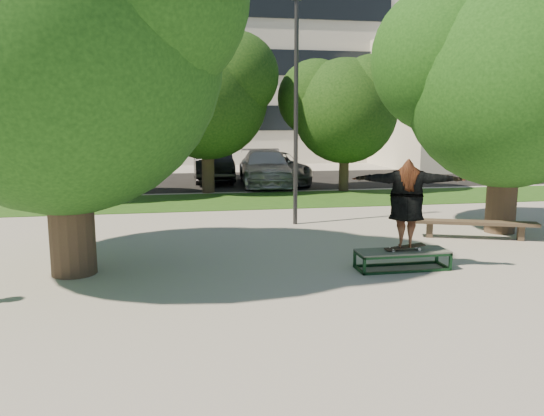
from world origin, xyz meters
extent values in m
plane|color=#9D9A90|center=(0.00, 0.00, 0.00)|extent=(120.00, 120.00, 0.00)
cube|color=#183F12|center=(1.00, 9.50, 0.01)|extent=(30.00, 4.00, 0.02)
cube|color=black|center=(0.00, 16.00, 0.01)|extent=(40.00, 8.00, 0.01)
cylinder|color=#38281E|center=(-4.20, 1.00, 1.60)|extent=(0.84, 0.84, 3.20)
sphere|color=#143B10|center=(-4.20, 1.00, 4.07)|extent=(5.80, 5.80, 5.80)
cylinder|color=#38281E|center=(6.00, 3.00, 1.50)|extent=(0.76, 0.76, 3.00)
sphere|color=#143B10|center=(6.00, 3.00, 3.78)|extent=(5.20, 5.20, 5.20)
sphere|color=#143B10|center=(4.70, 3.78, 4.43)|extent=(3.90, 3.90, 3.90)
cylinder|color=#38281E|center=(-6.50, 11.00, 1.40)|extent=(0.44, 0.44, 2.80)
sphere|color=black|center=(-6.50, 11.00, 3.46)|extent=(4.40, 4.40, 4.40)
sphere|color=black|center=(-7.60, 11.66, 4.01)|extent=(3.30, 3.30, 3.30)
sphere|color=black|center=(-5.51, 10.56, 4.23)|extent=(3.08, 3.08, 3.08)
cylinder|color=#38281E|center=(-1.00, 12.00, 1.50)|extent=(0.50, 0.50, 3.00)
sphere|color=black|center=(-1.00, 12.00, 3.72)|extent=(4.80, 4.80, 4.80)
sphere|color=black|center=(-2.20, 12.72, 4.32)|extent=(3.60, 3.60, 3.60)
sphere|color=black|center=(0.08, 11.52, 4.56)|extent=(3.36, 3.36, 3.36)
cylinder|color=#38281E|center=(4.50, 11.50, 1.30)|extent=(0.40, 0.40, 2.60)
sphere|color=black|center=(4.50, 11.50, 3.23)|extent=(4.20, 4.20, 4.20)
sphere|color=black|center=(3.45, 12.13, 3.75)|extent=(3.15, 3.15, 3.15)
sphere|color=black|center=(5.45, 11.08, 3.96)|extent=(2.94, 2.94, 2.94)
cylinder|color=#2D2D30|center=(1.00, 5.00, 3.00)|extent=(0.12, 0.12, 6.00)
cube|color=#BBB8AD|center=(-2.00, 32.00, 8.00)|extent=(30.00, 14.00, 16.00)
cube|color=black|center=(-2.00, 24.94, 3.00)|extent=(27.60, 0.12, 1.60)
cube|color=black|center=(-2.00, 24.94, 6.50)|extent=(27.60, 0.12, 1.60)
cube|color=black|center=(-2.00, 24.94, 10.00)|extent=(27.60, 0.12, 1.60)
cube|color=beige|center=(18.00, 22.00, 4.00)|extent=(15.00, 10.00, 8.00)
cube|color=#475147|center=(2.06, 0.19, 0.36)|extent=(1.80, 0.60, 0.03)
cylinder|color=white|center=(1.83, 0.11, 0.40)|extent=(0.06, 0.03, 0.06)
cylinder|color=white|center=(1.83, 0.27, 0.40)|extent=(0.06, 0.03, 0.06)
cylinder|color=white|center=(2.37, 0.11, 0.40)|extent=(0.06, 0.03, 0.06)
cylinder|color=white|center=(2.37, 0.27, 0.40)|extent=(0.06, 0.03, 0.06)
cube|color=black|center=(2.10, 0.19, 0.44)|extent=(0.78, 0.20, 0.10)
imported|color=brown|center=(2.10, 0.19, 1.31)|extent=(2.17, 1.22, 1.71)
cube|color=#47392A|center=(3.92, 2.74, 0.19)|extent=(0.19, 0.19, 0.39)
cube|color=#47392A|center=(5.92, 2.01, 0.19)|extent=(0.19, 0.19, 0.39)
cube|color=#47392A|center=(4.92, 2.38, 0.41)|extent=(2.86, 1.37, 0.08)
imported|color=#B9B9BE|center=(-6.50, 15.48, 0.66)|extent=(2.08, 4.06, 1.32)
imported|color=black|center=(-0.54, 15.89, 0.81)|extent=(1.77, 4.96, 1.63)
imported|color=#5B5B60|center=(2.14, 14.25, 0.72)|extent=(2.65, 5.32, 1.45)
imported|color=#ADADB1|center=(1.67, 14.02, 0.78)|extent=(2.50, 5.47, 1.55)
camera|label=1|loc=(-2.23, -9.25, 2.89)|focal=35.00mm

